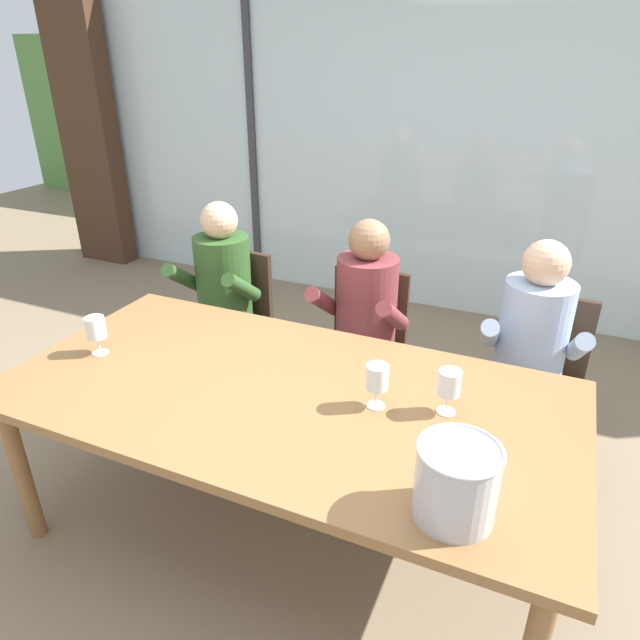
{
  "coord_description": "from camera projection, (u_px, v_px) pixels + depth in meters",
  "views": [
    {
      "loc": [
        0.88,
        -1.63,
        1.95
      ],
      "look_at": [
        0.0,
        0.35,
        0.9
      ],
      "focal_mm": 31.27,
      "sensor_mm": 36.0,
      "label": 1
    }
  ],
  "objects": [
    {
      "name": "window_glass_panel",
      "position": [
        447.0,
        147.0,
        4.18
      ],
      "size": [
        7.44,
        0.03,
        2.6
      ],
      "primitive_type": "cube",
      "color": "silver",
      "rests_on": "ground"
    },
    {
      "name": "wine_glass_by_left_taster",
      "position": [
        449.0,
        385.0,
        2.0
      ],
      "size": [
        0.08,
        0.08,
        0.17
      ],
      "color": "silver",
      "rests_on": "dining_table"
    },
    {
      "name": "dining_table",
      "position": [
        284.0,
        404.0,
        2.21
      ],
      "size": [
        2.24,
        1.12,
        0.75
      ],
      "color": "olive",
      "rests_on": "ground"
    },
    {
      "name": "person_olive_shirt",
      "position": [
        217.0,
        293.0,
        3.21
      ],
      "size": [
        0.47,
        0.62,
        1.21
      ],
      "rotation": [
        0.0,
        0.0,
        0.03
      ],
      "color": "#2D5123",
      "rests_on": "ground"
    },
    {
      "name": "person_pale_blue_shirt",
      "position": [
        531.0,
        352.0,
        2.58
      ],
      "size": [
        0.48,
        0.63,
        1.21
      ],
      "rotation": [
        0.0,
        0.0,
        0.07
      ],
      "color": "#9EB2D1",
      "rests_on": "ground"
    },
    {
      "name": "wine_glass_center_pour",
      "position": [
        96.0,
        329.0,
        2.39
      ],
      "size": [
        0.08,
        0.08,
        0.17
      ],
      "color": "silver",
      "rests_on": "dining_table"
    },
    {
      "name": "ground",
      "position": [
        364.0,
        412.0,
        3.33
      ],
      "size": [
        14.0,
        14.0,
        0.0
      ],
      "primitive_type": "plane",
      "color": "#847056"
    },
    {
      "name": "window_mullion_left",
      "position": [
        252.0,
        135.0,
        4.77
      ],
      "size": [
        0.06,
        0.06,
        2.6
      ],
      "primitive_type": "cube",
      "color": "#38383D",
      "rests_on": "ground"
    },
    {
      "name": "ice_bucket_primary",
      "position": [
        456.0,
        481.0,
        1.54
      ],
      "size": [
        0.24,
        0.24,
        0.23
      ],
      "color": "#B7B7BC",
      "rests_on": "dining_table"
    },
    {
      "name": "chair_near_curtain",
      "position": [
        233.0,
        313.0,
        3.38
      ],
      "size": [
        0.49,
        0.49,
        0.89
      ],
      "rotation": [
        0.0,
        0.0,
        -0.11
      ],
      "color": "#332319",
      "rests_on": "ground"
    },
    {
      "name": "wine_glass_near_bucket",
      "position": [
        377.0,
        379.0,
        2.03
      ],
      "size": [
        0.08,
        0.08,
        0.17
      ],
      "color": "silver",
      "rests_on": "dining_table"
    },
    {
      "name": "hillside_vineyard",
      "position": [
        501.0,
        128.0,
        6.91
      ],
      "size": [
        13.44,
        2.4,
        2.17
      ],
      "primitive_type": "cube",
      "color": "#568942",
      "rests_on": "ground"
    },
    {
      "name": "chair_left_of_center",
      "position": [
        364.0,
        339.0,
        3.07
      ],
      "size": [
        0.45,
        0.45,
        0.89
      ],
      "rotation": [
        0.0,
        0.0,
        0.02
      ],
      "color": "#332319",
      "rests_on": "ground"
    },
    {
      "name": "curtain_heavy_drape",
      "position": [
        88.0,
        128.0,
        5.26
      ],
      "size": [
        0.56,
        0.2,
        2.6
      ],
      "primitive_type": "cube",
      "color": "#472D1E",
      "rests_on": "ground"
    },
    {
      "name": "person_maroon_top",
      "position": [
        360.0,
        320.0,
        2.89
      ],
      "size": [
        0.48,
        0.62,
        1.21
      ],
      "rotation": [
        0.0,
        0.0,
        -0.06
      ],
      "color": "brown",
      "rests_on": "ground"
    },
    {
      "name": "chair_center",
      "position": [
        539.0,
        371.0,
        2.76
      ],
      "size": [
        0.46,
        0.46,
        0.89
      ],
      "rotation": [
        0.0,
        0.0,
        -0.05
      ],
      "color": "#332319",
      "rests_on": "ground"
    }
  ]
}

